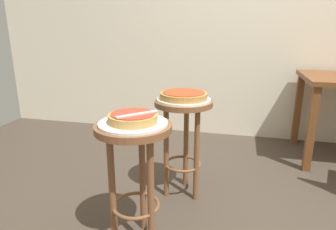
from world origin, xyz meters
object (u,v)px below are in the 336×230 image
Objects in this scene: stool_foreground at (134,157)px; serving_plate_middle at (184,99)px; stool_middle at (183,126)px; pizza_foreground at (133,118)px; pizza_middle at (184,95)px; pizza_server_knife at (137,114)px; serving_plate_foreground at (133,123)px.

stool_foreground is 1.92× the size of serving_plate_middle.
stool_foreground is 1.00× the size of stool_middle.
stool_middle is at bearing 75.13° from pizza_foreground.
stool_middle is at bearing 90.00° from serving_plate_middle.
serving_plate_middle reaches higher than stool_foreground.
stool_foreground is 0.21m from pizza_foreground.
pizza_server_knife is (-0.12, -0.59, 0.03)m from pizza_middle.
pizza_server_knife is at bearing -101.60° from pizza_middle.
serving_plate_middle is 0.60m from pizza_server_knife.
stool_middle is 0.18m from serving_plate_middle.
serving_plate_middle is (0.15, 0.57, 0.00)m from serving_plate_foreground.
stool_middle is 3.16× the size of pizza_server_knife.
stool_middle is 2.19× the size of pizza_middle.
stool_middle is at bearing 90.00° from pizza_middle.
serving_plate_middle is 0.03m from pizza_middle.
pizza_server_knife is at bearing -101.60° from stool_middle.
serving_plate_foreground is at bearing 26.57° from stool_foreground.
pizza_foreground and pizza_middle have the same top height.
stool_foreground is 3.16× the size of pizza_server_knife.
stool_middle is 0.64m from pizza_server_knife.
stool_middle is at bearing 75.13° from stool_foreground.
pizza_foreground is 0.59m from pizza_middle.
stool_foreground is 0.62m from pizza_middle.
pizza_foreground is 0.04m from pizza_server_knife.
stool_foreground is 0.24m from pizza_server_knife.
pizza_foreground reaches higher than serving_plate_foreground.
serving_plate_foreground is at bearing -104.87° from stool_middle.
pizza_foreground is 0.78× the size of pizza_middle.
serving_plate_foreground is 0.07m from pizza_server_knife.
pizza_foreground reaches higher than stool_middle.
serving_plate_middle is at bearing 75.13° from pizza_foreground.
pizza_middle reaches higher than stool_middle.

